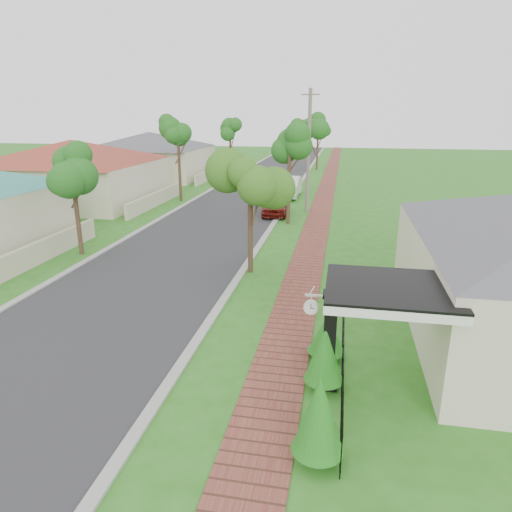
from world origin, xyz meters
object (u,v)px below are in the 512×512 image
Objects in this scene: near_tree at (250,182)px; station_clock at (312,306)px; porch_post at (329,346)px; parked_car_red at (275,205)px; utility_pole at (309,151)px; parked_car_white at (288,187)px.

near_tree reaches higher than station_clock.
porch_post reaches higher than parked_car_red.
utility_pole is at bearing 96.12° from porch_post.
porch_post is 21.32m from utility_pole.
station_clock reaches higher than parked_car_red.
utility_pole reaches higher than station_clock.
station_clock is (3.76, -19.05, 1.27)m from parked_car_red.
parked_car_red is 11.90m from near_tree.
parked_car_white is at bearing 98.07° from station_clock.
utility_pole is (1.31, 13.00, 0.23)m from near_tree.
parked_car_red is at bearing -89.87° from parked_car_white.
near_tree is 8.41m from station_clock.
parked_car_white is 0.60× the size of utility_pole.
porch_post is 0.52× the size of near_tree.
parked_car_red is 0.82× the size of near_tree.
near_tree reaches higher than porch_post.
utility_pole reaches higher than near_tree.
porch_post is 3.93× the size of station_clock.
station_clock is (3.08, -7.60, -1.88)m from near_tree.
porch_post reaches higher than parked_car_white.
near_tree is 7.51× the size of station_clock.
near_tree is 13.07m from utility_pole.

